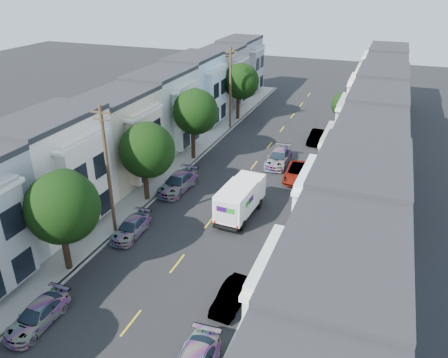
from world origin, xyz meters
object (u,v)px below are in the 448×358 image
at_px(parked_right_b, 232,296).
at_px(utility_pole_near, 108,172).
at_px(tree_far_r, 342,105).
at_px(tree_c, 146,150).
at_px(parked_left_d, 178,183).
at_px(tree_b, 62,207).
at_px(lead_sedan, 278,158).
at_px(fedex_truck, 240,198).
at_px(parked_right_d, 317,137).
at_px(parked_left_c, 131,228).
at_px(utility_pole_far, 230,89).
at_px(tree_d, 195,112).
at_px(parked_right_c, 298,173).
at_px(tree_e, 240,81).
at_px(parked_left_b, 37,316).

bearing_deg(parked_right_b, utility_pole_near, 162.88).
height_order(tree_far_r, parked_right_b, tree_far_r).
relative_size(tree_c, parked_right_b, 1.89).
distance_m(tree_c, parked_left_d, 5.02).
bearing_deg(tree_b, tree_far_r, 68.90).
bearing_deg(tree_far_r, parked_left_d, -119.35).
bearing_deg(tree_c, lead_sedan, 53.58).
distance_m(lead_sedan, parked_left_d, 11.47).
xyz_separation_m(fedex_truck, parked_right_d, (2.98, 19.05, -0.90)).
bearing_deg(tree_b, parked_left_d, 83.95).
xyz_separation_m(fedex_truck, parked_left_d, (-6.82, 2.31, -0.85)).
distance_m(fedex_truck, parked_left_c, 8.96).
height_order(tree_b, utility_pole_far, utility_pole_far).
bearing_deg(parked_left_d, utility_pole_far, 97.25).
relative_size(tree_d, parked_right_c, 1.55).
xyz_separation_m(tree_e, utility_pole_near, (0.00, -29.81, -0.04)).
bearing_deg(parked_left_b, tree_e, 91.86).
relative_size(utility_pole_far, parked_right_d, 2.39).
bearing_deg(parked_right_d, utility_pole_far, 177.45).
height_order(parked_left_d, parked_right_c, parked_left_d).
bearing_deg(tree_e, fedex_truck, -71.09).
bearing_deg(utility_pole_far, fedex_truck, -67.85).
bearing_deg(tree_d, parked_left_c, -84.75).
height_order(tree_c, tree_e, tree_e).
relative_size(parked_right_c, parked_right_d, 1.18).
xyz_separation_m(tree_d, parked_left_d, (1.40, -7.22, -4.50)).
bearing_deg(parked_right_c, tree_d, 172.71).
bearing_deg(lead_sedan, tree_c, -127.49).
height_order(fedex_truck, lead_sedan, fedex_truck).
height_order(utility_pole_far, parked_right_d, utility_pole_far).
relative_size(utility_pole_far, parked_right_b, 2.65).
xyz_separation_m(utility_pole_far, parked_right_d, (11.20, -1.15, -4.46)).
distance_m(parked_left_d, parked_right_d, 19.40).
distance_m(tree_far_r, utility_pole_far, 13.64).
distance_m(tree_e, parked_right_c, 19.68).
bearing_deg(utility_pole_near, parked_right_c, 51.88).
relative_size(utility_pole_near, utility_pole_far, 1.00).
relative_size(tree_far_r, parked_right_c, 1.01).
distance_m(tree_e, parked_right_d, 13.05).
height_order(parked_left_d, parked_right_b, parked_left_d).
bearing_deg(tree_e, tree_far_r, -3.18).
distance_m(tree_e, utility_pole_near, 29.81).
relative_size(tree_c, parked_left_c, 1.73).
height_order(tree_far_r, parked_right_c, tree_far_r).
relative_size(tree_b, parked_right_c, 1.47).
relative_size(tree_c, tree_e, 0.94).
xyz_separation_m(tree_e, parked_right_c, (11.20, -15.54, -4.51)).
bearing_deg(tree_c, tree_b, -90.00).
bearing_deg(tree_d, tree_c, -90.00).
bearing_deg(utility_pole_near, fedex_truck, 35.22).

